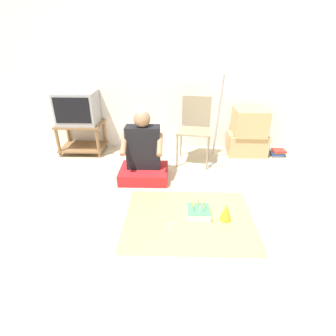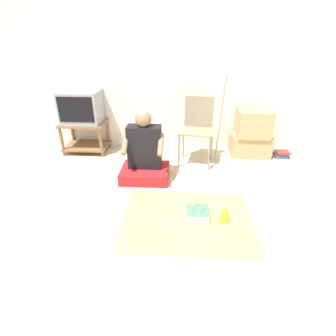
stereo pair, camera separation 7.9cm
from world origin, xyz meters
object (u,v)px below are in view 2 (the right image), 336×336
folding_chair (197,125)px  person_seated (145,156)px  cardboard_box_stack (252,134)px  party_hat_blue (225,213)px  tv (81,107)px  book_pile (282,154)px  dust_mop (219,140)px  birthday_cake (197,213)px

folding_chair → person_seated: bearing=-140.8°
cardboard_box_stack → party_hat_blue: 1.70m
tv → party_hat_blue: tv is taller
book_pile → dust_mop: bearing=-164.7°
dust_mop → party_hat_blue: dust_mop is taller
tv → birthday_cake: 2.32m
birthday_cake → party_hat_blue: party_hat_blue is taller
birthday_cake → folding_chair: bearing=88.7°
tv → dust_mop: bearing=-9.8°
dust_mop → book_pile: (0.95, 0.26, -0.29)m
cardboard_box_stack → dust_mop: bearing=-146.7°
folding_chair → tv: bearing=171.1°
cardboard_box_stack → dust_mop: (-0.50, -0.33, 0.01)m
dust_mop → birthday_cake: bearing=-104.9°
birthday_cake → party_hat_blue: 0.26m
tv → cardboard_box_stack: (2.43, -0.01, -0.34)m
person_seated → birthday_cake: 1.01m
folding_chair → party_hat_blue: 1.42m
folding_chair → cardboard_box_stack: size_ratio=1.30×
dust_mop → birthday_cake: dust_mop is taller
cardboard_box_stack → dust_mop: 0.59m
person_seated → birthday_cake: (0.61, -0.77, -0.24)m
birthday_cake → party_hat_blue: size_ratio=1.28×
dust_mop → book_pile: size_ratio=5.99×
book_pile → folding_chair: bearing=-171.7°
tv → party_hat_blue: bearing=-40.4°
cardboard_box_stack → party_hat_blue: cardboard_box_stack is taller
folding_chair → party_hat_blue: (0.23, -1.33, -0.43)m
dust_mop → person_seated: (-0.93, -0.44, -0.05)m
cardboard_box_stack → book_pile: (0.45, -0.07, -0.28)m
cardboard_box_stack → folding_chair: bearing=-162.5°
book_pile → party_hat_blue: bearing=-123.8°
cardboard_box_stack → book_pile: size_ratio=3.41×
cardboard_box_stack → tv: bearing=179.8°
book_pile → person_seated: size_ratio=0.22×
dust_mop → person_seated: dust_mop is taller
book_pile → birthday_cake: bearing=-130.9°
cardboard_box_stack → book_pile: cardboard_box_stack is taller
tv → cardboard_box_stack: size_ratio=0.80×
folding_chair → dust_mop: 0.35m
folding_chair → dust_mop: dust_mop is taller
tv → dust_mop: dust_mop is taller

